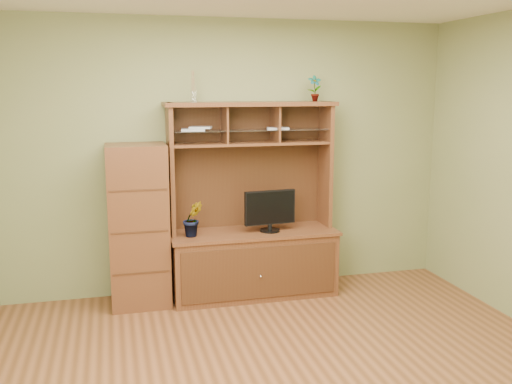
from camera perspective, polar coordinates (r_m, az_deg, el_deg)
name	(u,v)px	position (r m, az deg, el deg)	size (l,w,h in m)	color
room	(293,192)	(3.81, 3.77, 0.00)	(4.54, 4.04, 2.74)	brown
media_hutch	(253,243)	(5.66, -0.35, -5.10)	(1.66, 0.61, 1.90)	#4E2916
monitor	(270,210)	(5.54, 1.41, -1.82)	(0.51, 0.20, 0.40)	black
orchid_plant	(193,219)	(5.39, -6.34, -2.67)	(0.19, 0.15, 0.34)	#2B531C
top_plant	(315,88)	(5.72, 5.89, 10.28)	(0.13, 0.09, 0.26)	#356222
reed_diffuser	(193,90)	(5.42, -6.30, 10.13)	(0.06, 0.06, 0.29)	silver
magazines	(224,129)	(5.48, -3.25, 6.36)	(1.08, 0.21, 0.04)	#B9B9BE
side_cabinet	(138,226)	(5.45, -11.68, -3.31)	(0.54, 0.50, 1.53)	#4E2916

